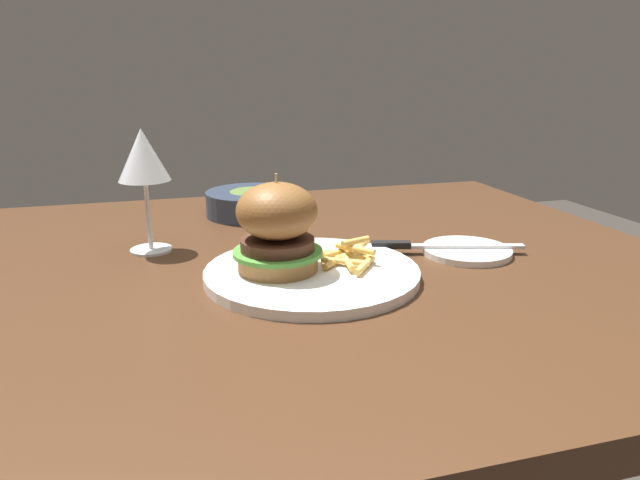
% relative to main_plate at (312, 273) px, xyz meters
% --- Properties ---
extents(dining_table, '(1.25, 0.98, 0.74)m').
position_rel_main_plate_xyz_m(dining_table, '(-0.04, 0.08, -0.09)').
color(dining_table, '#472B19').
rests_on(dining_table, ground).
extents(main_plate, '(0.29, 0.29, 0.01)m').
position_rel_main_plate_xyz_m(main_plate, '(0.00, 0.00, 0.00)').
color(main_plate, white).
rests_on(main_plate, dining_table).
extents(burger_sandwich, '(0.12, 0.12, 0.13)m').
position_rel_main_plate_xyz_m(burger_sandwich, '(-0.05, 0.01, 0.07)').
color(burger_sandwich, '#9E6B38').
rests_on(burger_sandwich, main_plate).
extents(fries_pile, '(0.10, 0.12, 0.03)m').
position_rel_main_plate_xyz_m(fries_pile, '(0.06, 0.01, 0.02)').
color(fries_pile, '#E0B251').
rests_on(fries_pile, main_plate).
extents(wine_glass, '(0.08, 0.08, 0.19)m').
position_rel_main_plate_xyz_m(wine_glass, '(-0.21, 0.19, 0.14)').
color(wine_glass, silver).
rests_on(wine_glass, dining_table).
extents(bread_plate, '(0.14, 0.14, 0.01)m').
position_rel_main_plate_xyz_m(bread_plate, '(0.26, 0.04, -0.00)').
color(bread_plate, white).
rests_on(bread_plate, dining_table).
extents(table_knife, '(0.23, 0.08, 0.01)m').
position_rel_main_plate_xyz_m(table_knife, '(0.21, 0.05, 0.01)').
color(table_knife, silver).
rests_on(table_knife, bread_plate).
extents(soup_bowl, '(0.18, 0.18, 0.05)m').
position_rel_main_plate_xyz_m(soup_bowl, '(-0.02, 0.37, 0.02)').
color(soup_bowl, '#2D384C').
rests_on(soup_bowl, dining_table).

